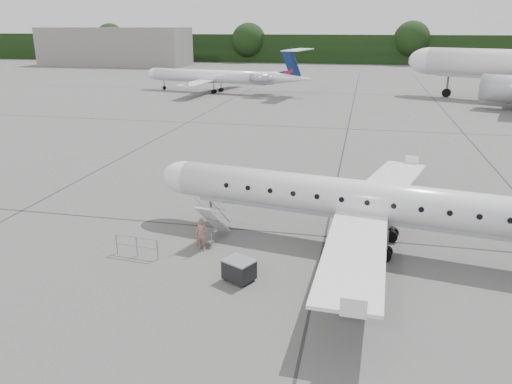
# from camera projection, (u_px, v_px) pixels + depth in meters

# --- Properties ---
(ground) EXTENTS (320.00, 320.00, 0.00)m
(ground) POSITION_uv_depth(u_px,v_px,m) (401.00, 272.00, 22.25)
(ground) COLOR #5B5B59
(ground) RESTS_ON ground
(treeline) EXTENTS (260.00, 4.00, 8.00)m
(treeline) POSITION_uv_depth(u_px,v_px,m) (375.00, 50.00, 141.48)
(treeline) COLOR black
(treeline) RESTS_ON ground
(terminal_building) EXTENTS (40.00, 14.00, 10.00)m
(terminal_building) POSITION_uv_depth(u_px,v_px,m) (115.00, 47.00, 136.66)
(terminal_building) COLOR slate
(terminal_building) RESTS_ON ground
(main_regional_jet) EXTENTS (28.92, 22.92, 6.71)m
(main_regional_jet) POSITION_uv_depth(u_px,v_px,m) (375.00, 182.00, 23.80)
(main_regional_jet) COLOR silver
(main_regional_jet) RESTS_ON ground
(airstair) EXTENTS (1.21, 2.37, 2.10)m
(airstair) POSITION_uv_depth(u_px,v_px,m) (213.00, 220.00, 25.34)
(airstair) COLOR silver
(airstair) RESTS_ON ground
(passenger) EXTENTS (0.63, 0.45, 1.63)m
(passenger) POSITION_uv_depth(u_px,v_px,m) (202.00, 234.00, 24.28)
(passenger) COLOR #835B47
(passenger) RESTS_ON ground
(safety_railing) EXTENTS (2.20, 0.30, 1.00)m
(safety_railing) POSITION_uv_depth(u_px,v_px,m) (137.00, 247.00, 23.63)
(safety_railing) COLOR gray
(safety_railing) RESTS_ON ground
(baggage_cart) EXTENTS (1.52, 1.42, 1.04)m
(baggage_cart) POSITION_uv_depth(u_px,v_px,m) (239.00, 270.00, 21.36)
(baggage_cart) COLOR black
(baggage_cart) RESTS_ON ground
(bg_regional_left) EXTENTS (30.66, 24.50, 7.21)m
(bg_regional_left) POSITION_uv_depth(u_px,v_px,m) (212.00, 70.00, 81.10)
(bg_regional_left) COLOR silver
(bg_regional_left) RESTS_ON ground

